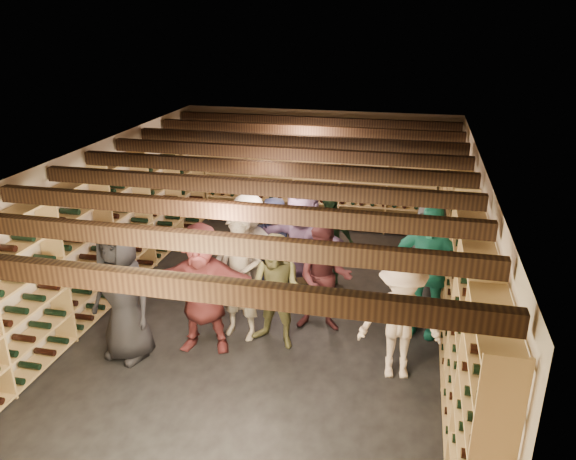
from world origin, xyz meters
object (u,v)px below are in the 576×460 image
(person_12, at_px, (427,258))
(person_5, at_px, (202,288))
(person_6, at_px, (274,245))
(person_8, at_px, (325,278))
(person_9, at_px, (249,251))
(person_11, at_px, (302,245))
(person_10, at_px, (329,239))
(crate_stack_right, at_px, (302,270))
(person_7, at_px, (240,277))
(person_4, at_px, (427,270))
(person_3, at_px, (400,320))
(person_2, at_px, (277,292))
(person_0, at_px, (122,293))
(crate_loose, at_px, (303,275))
(crate_stack_left, at_px, (279,235))

(person_12, bearing_deg, person_5, -152.18)
(person_6, xyz_separation_m, person_8, (0.97, -1.03, 0.01))
(person_9, relative_size, person_11, 0.95)
(person_8, bearing_deg, person_10, 92.57)
(crate_stack_right, height_order, person_7, person_7)
(person_9, relative_size, person_10, 1.13)
(person_11, height_order, person_12, person_11)
(person_4, bearing_deg, person_6, 179.45)
(person_4, height_order, person_5, person_4)
(person_3, distance_m, person_6, 2.79)
(crate_stack_right, bearing_deg, person_4, -31.81)
(person_2, distance_m, person_8, 0.77)
(crate_stack_right, relative_size, person_5, 0.32)
(person_3, bearing_deg, person_9, 142.01)
(person_0, height_order, person_6, person_0)
(person_2, height_order, person_8, person_8)
(person_3, xyz_separation_m, person_6, (-2.03, 1.91, 0.00))
(person_2, xyz_separation_m, person_5, (-0.92, -0.27, 0.09))
(person_0, height_order, person_7, person_0)
(person_0, height_order, person_5, person_0)
(crate_loose, xyz_separation_m, person_3, (1.65, -2.34, 0.69))
(person_2, height_order, person_5, person_5)
(person_4, bearing_deg, person_3, -87.12)
(crate_stack_left, xyz_separation_m, person_7, (0.17, -2.93, 0.56))
(person_9, xyz_separation_m, person_10, (1.04, 0.99, -0.10))
(person_10, height_order, person_12, person_12)
(person_0, height_order, person_4, person_4)
(person_11, bearing_deg, person_6, 170.84)
(crate_stack_left, relative_size, person_11, 0.37)
(person_11, bearing_deg, person_8, -42.03)
(person_10, xyz_separation_m, person_12, (1.54, -0.67, 0.11))
(person_7, distance_m, person_8, 1.17)
(person_2, xyz_separation_m, person_12, (1.91, 1.33, 0.10))
(person_0, bearing_deg, person_4, 36.93)
(person_5, relative_size, person_8, 1.12)
(crate_stack_left, xyz_separation_m, person_9, (0.03, -2.04, 0.54))
(crate_stack_right, distance_m, person_2, 2.10)
(person_2, relative_size, person_4, 0.83)
(crate_loose, relative_size, person_10, 0.32)
(person_10, bearing_deg, person_6, -126.90)
(crate_loose, bearing_deg, person_9, -122.25)
(crate_stack_right, relative_size, person_4, 0.30)
(person_9, bearing_deg, person_0, -141.54)
(crate_stack_right, relative_size, person_0, 0.31)
(person_7, bearing_deg, crate_stack_right, 86.88)
(crate_loose, relative_size, person_8, 0.32)
(crate_stack_left, xyz_separation_m, person_3, (2.31, -3.38, 0.43))
(person_2, height_order, person_9, person_9)
(person_11, bearing_deg, crate_loose, 116.59)
(crate_stack_right, relative_size, person_9, 0.33)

